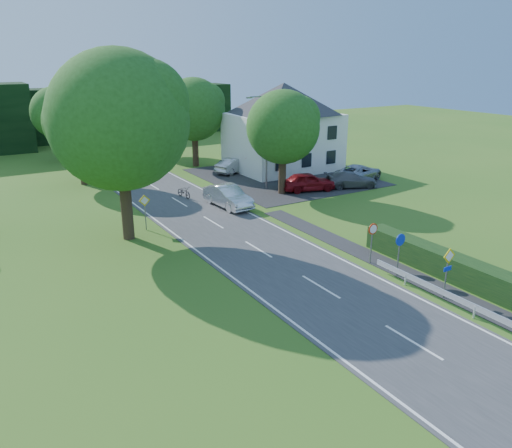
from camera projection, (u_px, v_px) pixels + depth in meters
road at (242, 240)px, 31.56m from camera, size 7.00×80.00×0.04m
parking_pad at (283, 177)px, 47.99m from camera, size 14.00×16.00×0.04m
line_edge_left at (195, 249)px, 29.95m from camera, size 0.12×80.00×0.01m
line_edge_right at (284, 230)px, 33.15m from camera, size 0.12×80.00×0.01m
line_centre at (242, 239)px, 31.55m from camera, size 0.12×80.00×0.01m
tree_main at (121, 148)px, 29.98m from camera, size 9.40×9.40×11.64m
tree_left_far at (79, 137)px, 43.92m from camera, size 7.00×7.00×8.58m
tree_right_far at (194, 123)px, 51.37m from camera, size 7.40×7.40×9.09m
tree_left_back at (59, 124)px, 53.96m from camera, size 6.60×6.60×8.07m
tree_right_back at (158, 122)px, 57.59m from camera, size 6.20×6.20×7.56m
tree_right_mid at (283, 143)px, 40.85m from camera, size 7.00×7.00×8.58m
treeline_right at (131, 111)px, 71.62m from camera, size 30.00×5.00×7.00m
house_white at (283, 126)px, 50.00m from camera, size 10.60×8.40×8.60m
streetlight at (265, 138)px, 42.20m from camera, size 2.03×0.18×8.00m
sign_priority_right at (448, 264)px, 23.38m from camera, size 0.78×0.09×2.59m
sign_roundabout at (400, 247)px, 25.85m from camera, size 0.64×0.08×2.37m
sign_speed_limit at (373, 234)px, 27.43m from camera, size 0.64×0.11×2.37m
sign_priority_left at (145, 205)px, 32.83m from camera, size 0.78×0.09×2.44m
moving_car at (228, 196)px, 38.15m from camera, size 2.05×5.07×1.64m
motorcycle at (184, 192)px, 40.79m from camera, size 0.89×1.87×0.94m
parked_car_red at (308, 182)px, 42.72m from camera, size 5.00×3.07×1.59m
parked_car_silver_a at (234, 165)px, 49.46m from camera, size 4.65×3.06×1.45m
parked_car_grey at (351, 180)px, 43.91m from camera, size 4.97×3.39×1.34m
parked_car_silver_b at (358, 173)px, 46.18m from camera, size 5.99×4.02×1.53m
parasol at (254, 165)px, 48.00m from camera, size 2.55×2.59×2.14m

